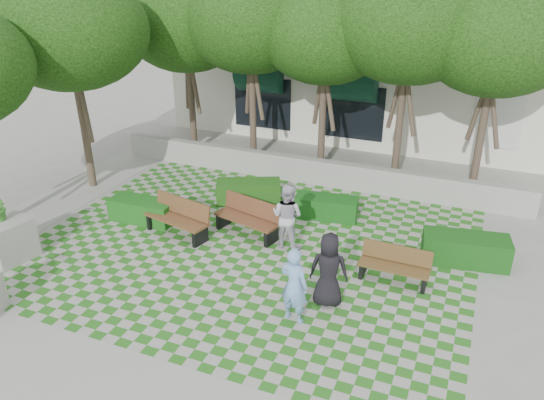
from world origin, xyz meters
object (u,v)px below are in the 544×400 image
at_px(bench_mid, 248,218).
at_px(planter_back, 7,237).
at_px(hedge_west, 143,210).
at_px(person_white, 287,216).
at_px(person_blue, 294,285).
at_px(hedge_midright, 326,207).
at_px(bench_west, 178,218).
at_px(person_dark, 329,270).
at_px(hedge_east, 465,249).
at_px(hedge_midleft, 248,192).
at_px(bench_east, 395,266).

bearing_deg(bench_mid, planter_back, -131.00).
xyz_separation_m(hedge_west, person_white, (4.65, 0.22, 0.59)).
bearing_deg(person_blue, hedge_midright, -69.08).
distance_m(bench_west, person_white, 3.25).
height_order(hedge_midright, person_dark, person_dark).
relative_size(planter_back, person_white, 0.99).
bearing_deg(bench_mid, hedge_east, 21.69).
xyz_separation_m(bench_mid, hedge_west, (-3.35, -0.47, -0.16)).
height_order(hedge_east, person_blue, person_blue).
bearing_deg(hedge_midright, hedge_midleft, 177.85).
distance_m(person_blue, person_white, 3.32).
height_order(bench_east, person_dark, person_dark).
height_order(bench_mid, hedge_midright, bench_mid).
bearing_deg(bench_west, hedge_east, 24.06).
relative_size(hedge_midright, person_white, 1.02).
height_order(bench_mid, person_dark, person_dark).
xyz_separation_m(hedge_midleft, person_blue, (3.54, -5.30, 0.55)).
height_order(bench_west, hedge_east, bench_west).
bearing_deg(person_white, bench_mid, -1.89).
bearing_deg(bench_east, bench_west, -179.07).
relative_size(bench_east, bench_mid, 0.83).
xyz_separation_m(hedge_east, planter_back, (-11.38, -4.43, 0.24)).
bearing_deg(bench_east, hedge_midleft, 153.25).
relative_size(bench_east, hedge_east, 0.79).
distance_m(hedge_midleft, person_blue, 6.40).
height_order(hedge_east, hedge_midright, hedge_east).
bearing_deg(bench_west, hedge_midleft, 84.09).
bearing_deg(hedge_west, person_white, 2.69).
distance_m(bench_east, person_white, 3.20).
bearing_deg(hedge_west, bench_west, -12.35).
height_order(bench_west, hedge_west, bench_west).
xyz_separation_m(bench_west, hedge_midright, (3.66, 2.70, -0.18)).
bearing_deg(person_white, hedge_west, 11.67).
distance_m(hedge_east, person_white, 4.81).
distance_m(bench_mid, person_blue, 4.23).
relative_size(bench_west, hedge_east, 0.97).
bearing_deg(hedge_midright, bench_mid, -133.08).
bearing_deg(person_dark, planter_back, -3.15).
xyz_separation_m(hedge_east, person_white, (-4.68, -0.99, 0.56)).
xyz_separation_m(planter_back, person_blue, (8.02, 0.40, 0.29)).
height_order(bench_east, person_white, person_white).
xyz_separation_m(bench_mid, planter_back, (-5.40, -3.69, 0.12)).
bearing_deg(hedge_west, bench_mid, 7.96).
distance_m(bench_west, hedge_east, 8.01).
distance_m(hedge_midright, person_dark, 4.56).
bearing_deg(person_blue, hedge_midleft, -44.51).
bearing_deg(person_blue, planter_back, 14.62).
bearing_deg(person_dark, bench_east, -141.09).
relative_size(hedge_west, person_white, 1.06).
bearing_deg(bench_mid, bench_west, -142.56).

